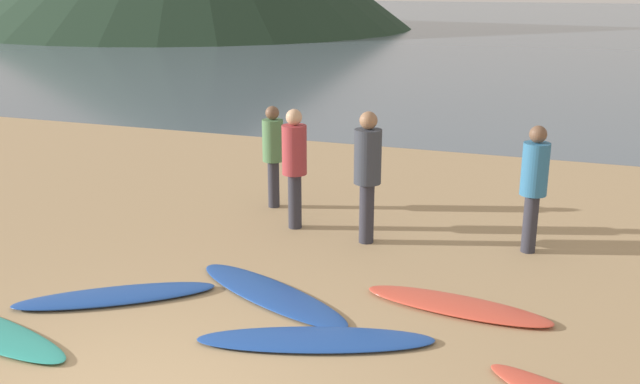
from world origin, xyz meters
TOP-DOWN VIEW (x-y plane):
  - ground_plane at (0.00, 10.00)m, footprint 120.00×120.00m
  - ocean_water at (0.00, 60.56)m, footprint 140.00×100.00m
  - surfboard_2 at (-1.43, 2.20)m, footprint 2.13×1.66m
  - surfboard_3 at (0.20, 2.86)m, footprint 2.38×1.56m
  - surfboard_4 at (1.04, 2.02)m, footprint 2.42×1.28m
  - surfboard_5 at (2.24, 3.24)m, footprint 2.12×0.79m
  - person_0 at (0.74, 4.89)m, footprint 0.37×0.37m
  - person_1 at (-1.07, 5.92)m, footprint 0.33×0.33m
  - person_2 at (2.86, 5.26)m, footprint 0.34×0.34m
  - person_3 at (-0.39, 5.11)m, footprint 0.35×0.35m

SIDE VIEW (x-z plane):
  - ground_plane at x=0.00m, z-range -0.20..0.00m
  - ocean_water at x=0.00m, z-range 0.00..0.00m
  - surfboard_3 at x=0.20m, z-range 0.00..0.06m
  - surfboard_4 at x=1.04m, z-range 0.00..0.07m
  - surfboard_5 at x=2.24m, z-range 0.00..0.08m
  - surfboard_2 at x=-1.43m, z-range 0.00..0.08m
  - person_1 at x=-1.07m, z-range 0.14..1.75m
  - person_2 at x=2.86m, z-range 0.15..1.85m
  - person_3 at x=-0.39m, z-range 0.16..1.89m
  - person_0 at x=0.74m, z-range 0.16..1.98m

